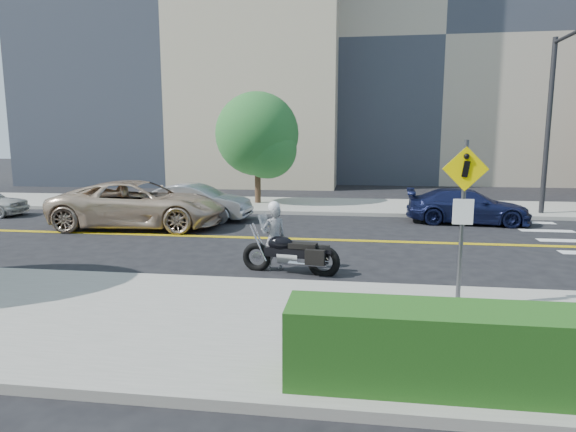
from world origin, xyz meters
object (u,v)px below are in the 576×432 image
at_px(pedestrian_sign, 463,208).
at_px(parked_car_blue, 467,206).
at_px(parked_car_silver, 196,202).
at_px(suv, 140,204).
at_px(motorcycle, 291,244).
at_px(motorcyclist, 274,236).

relative_size(pedestrian_sign, parked_car_blue, 0.67).
height_order(parked_car_silver, parked_car_blue, parked_car_silver).
bearing_deg(suv, pedestrian_sign, -132.81).
distance_m(motorcycle, parked_car_silver, 8.56).
bearing_deg(pedestrian_sign, suv, 141.55).
bearing_deg(parked_car_silver, suv, 144.19).
bearing_deg(parked_car_silver, parked_car_blue, -83.75).
bearing_deg(motorcycle, pedestrian_sign, -26.56).
xyz_separation_m(pedestrian_sign, parked_car_blue, (2.35, 10.16, -1.31)).
height_order(motorcycle, parked_car_silver, parked_car_silver).
bearing_deg(motorcyclist, suv, -70.68).
relative_size(motorcycle, parked_car_silver, 0.54).
height_order(pedestrian_sign, parked_car_silver, pedestrian_sign).
xyz_separation_m(pedestrian_sign, suv, (-9.59, 7.61, -1.11)).
height_order(pedestrian_sign, motorcycle, pedestrian_sign).
bearing_deg(pedestrian_sign, motorcyclist, 146.06).
bearing_deg(parked_car_silver, motorcycle, -143.90).
relative_size(motorcyclist, suv, 0.28).
bearing_deg(parked_car_blue, motorcycle, 148.27).
xyz_separation_m(motorcycle, parked_car_silver, (-4.73, 7.13, 0.00)).
relative_size(pedestrian_sign, parked_car_silver, 0.70).
distance_m(motorcyclist, parked_car_silver, 8.15).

